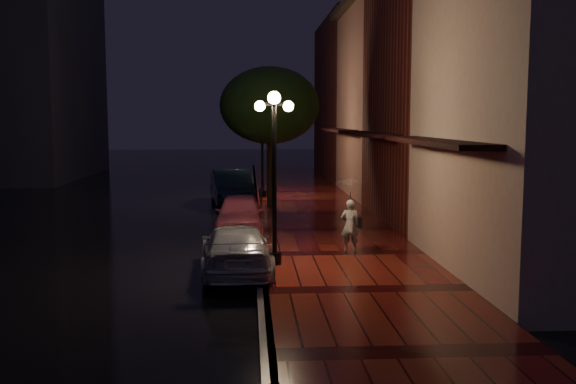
% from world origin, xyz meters
% --- Properties ---
extents(ground, '(120.00, 120.00, 0.00)m').
position_xyz_m(ground, '(0.00, 0.00, 0.00)').
color(ground, black).
rests_on(ground, ground).
extents(sidewalk, '(4.50, 60.00, 0.15)m').
position_xyz_m(sidewalk, '(2.25, 0.00, 0.07)').
color(sidewalk, '#4A0D0D').
rests_on(sidewalk, ground).
extents(curb, '(0.25, 60.00, 0.15)m').
position_xyz_m(curb, '(0.00, 0.00, 0.07)').
color(curb, '#595451').
rests_on(curb, ground).
extents(storefront_near, '(5.00, 8.00, 8.50)m').
position_xyz_m(storefront_near, '(7.00, -6.00, 4.25)').
color(storefront_near, gray).
rests_on(storefront_near, ground).
extents(storefront_mid, '(5.00, 8.00, 11.00)m').
position_xyz_m(storefront_mid, '(7.00, 2.00, 5.50)').
color(storefront_mid, '#511914').
rests_on(storefront_mid, ground).
extents(storefront_far, '(5.00, 8.00, 9.00)m').
position_xyz_m(storefront_far, '(7.00, 10.00, 4.50)').
color(storefront_far, '#8C5951').
rests_on(storefront_far, ground).
extents(storefront_extra, '(5.00, 12.00, 10.00)m').
position_xyz_m(storefront_extra, '(7.00, 20.00, 5.00)').
color(storefront_extra, '#511914').
rests_on(storefront_extra, ground).
extents(streetlamp_near, '(0.96, 0.36, 4.31)m').
position_xyz_m(streetlamp_near, '(0.35, -5.00, 2.60)').
color(streetlamp_near, black).
rests_on(streetlamp_near, sidewalk).
extents(streetlamp_far, '(0.96, 0.36, 4.31)m').
position_xyz_m(streetlamp_far, '(0.35, 9.00, 2.60)').
color(streetlamp_far, black).
rests_on(streetlamp_far, sidewalk).
extents(street_tree, '(4.16, 4.16, 5.80)m').
position_xyz_m(street_tree, '(0.61, 5.99, 4.24)').
color(street_tree, black).
rests_on(street_tree, sidewalk).
extents(pink_car, '(1.60, 3.88, 1.32)m').
position_xyz_m(pink_car, '(-0.60, 0.26, 0.66)').
color(pink_car, '#C9536D').
rests_on(pink_car, ground).
extents(navy_car, '(2.21, 4.83, 1.54)m').
position_xyz_m(navy_car, '(-1.06, 7.62, 0.77)').
color(navy_car, black).
rests_on(navy_car, ground).
extents(silver_car, '(1.90, 4.25, 1.21)m').
position_xyz_m(silver_car, '(-0.60, -5.35, 0.61)').
color(silver_car, '#A9A8B0').
rests_on(silver_car, ground).
extents(woman_with_umbrella, '(0.84, 0.86, 2.03)m').
position_xyz_m(woman_with_umbrella, '(2.49, -3.60, 1.49)').
color(woman_with_umbrella, white).
rests_on(woman_with_umbrella, sidewalk).
extents(parking_meter, '(0.12, 0.09, 1.23)m').
position_xyz_m(parking_meter, '(0.15, 1.96, 0.89)').
color(parking_meter, black).
rests_on(parking_meter, sidewalk).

